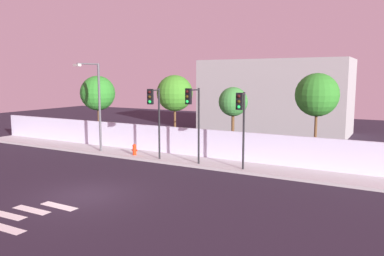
% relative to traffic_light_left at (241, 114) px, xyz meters
% --- Properties ---
extents(ground_plane, '(80.00, 80.00, 0.00)m').
position_rel_traffic_light_left_xyz_m(ground_plane, '(-4.70, -7.00, -3.31)').
color(ground_plane, '#251C29').
extents(sidewalk, '(36.00, 2.40, 0.15)m').
position_rel_traffic_light_left_xyz_m(sidewalk, '(-4.70, 1.20, -3.24)').
color(sidewalk, '#B0B0B0').
rests_on(sidewalk, ground).
extents(perimeter_wall, '(36.00, 0.18, 1.80)m').
position_rel_traffic_light_left_xyz_m(perimeter_wall, '(-4.70, 2.49, -2.26)').
color(perimeter_wall, silver).
rests_on(perimeter_wall, sidewalk).
extents(crosswalk_marking, '(3.78, 4.72, 0.01)m').
position_rel_traffic_light_left_xyz_m(crosswalk_marking, '(-4.71, -10.67, -3.31)').
color(crosswalk_marking, silver).
rests_on(crosswalk_marking, ground).
extents(traffic_light_left, '(0.36, 1.24, 4.32)m').
position_rel_traffic_light_left_xyz_m(traffic_light_left, '(0.00, 0.00, 0.00)').
color(traffic_light_left, black).
rests_on(traffic_light_left, sidewalk).
extents(traffic_light_center, '(0.56, 1.62, 4.45)m').
position_rel_traffic_light_left_xyz_m(traffic_light_center, '(-5.51, -0.21, 0.11)').
color(traffic_light_center, black).
rests_on(traffic_light_center, sidewalk).
extents(traffic_light_right, '(0.43, 1.17, 4.50)m').
position_rel_traffic_light_left_xyz_m(traffic_light_right, '(-2.98, 0.04, 0.12)').
color(traffic_light_right, black).
rests_on(traffic_light_right, sidewalk).
extents(street_lamp_curbside, '(0.73, 1.86, 6.06)m').
position_rel_traffic_light_left_xyz_m(street_lamp_curbside, '(-10.80, 0.50, 0.46)').
color(street_lamp_curbside, '#4C4C51').
rests_on(street_lamp_curbside, sidewalk).
extents(fire_hydrant, '(0.44, 0.26, 0.74)m').
position_rel_traffic_light_left_xyz_m(fire_hydrant, '(-7.80, 0.74, -2.77)').
color(fire_hydrant, red).
rests_on(fire_hydrant, sidewalk).
extents(roadside_tree_leftmost, '(2.71, 2.71, 5.39)m').
position_rel_traffic_light_left_xyz_m(roadside_tree_leftmost, '(-13.41, 3.48, 0.72)').
color(roadside_tree_leftmost, brown).
rests_on(roadside_tree_leftmost, ground).
extents(roadside_tree_midleft, '(2.51, 2.51, 5.43)m').
position_rel_traffic_light_left_xyz_m(roadside_tree_midleft, '(-6.33, 3.48, 0.85)').
color(roadside_tree_midleft, brown).
rests_on(roadside_tree_midleft, ground).
extents(roadside_tree_midright, '(1.88, 1.88, 4.66)m').
position_rel_traffic_light_left_xyz_m(roadside_tree_midright, '(-1.94, 3.48, 0.37)').
color(roadside_tree_midright, brown).
rests_on(roadside_tree_midright, ground).
extents(roadside_tree_rightmost, '(2.49, 2.49, 5.52)m').
position_rel_traffic_light_left_xyz_m(roadside_tree_rightmost, '(3.25, 3.48, 0.95)').
color(roadside_tree_rightmost, brown).
rests_on(roadside_tree_rightmost, ground).
extents(low_building_distant, '(13.71, 6.00, 6.90)m').
position_rel_traffic_light_left_xyz_m(low_building_distant, '(-3.17, 16.49, 0.14)').
color(low_building_distant, '#9A9A9A').
rests_on(low_building_distant, ground).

